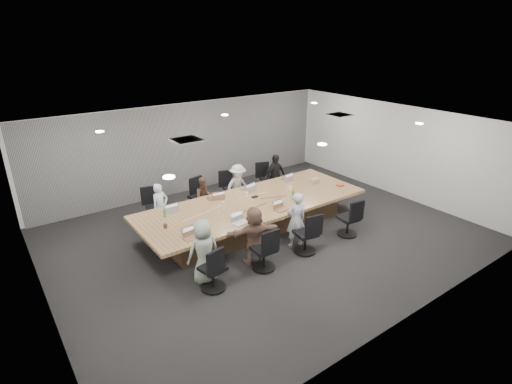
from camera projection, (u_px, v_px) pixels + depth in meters
floor at (265, 235)px, 10.12m from camera, size 10.00×8.00×0.00m
ceiling at (266, 126)px, 9.07m from camera, size 10.00×8.00×0.00m
wall_back at (190, 147)px, 12.61m from camera, size 10.00×0.00×2.80m
wall_front at (411, 253)px, 6.59m from camera, size 10.00×0.00×2.80m
wall_left at (35, 244)px, 6.89m from camera, size 0.00×8.00×2.80m
wall_right at (395, 150)px, 12.30m from camera, size 0.00×8.00×2.80m
curtain at (191, 148)px, 12.55m from camera, size 9.80×0.04×2.80m
conference_table at (254, 214)px, 10.35m from camera, size 6.00×2.20×0.74m
chair_0 at (156, 210)px, 10.55m from camera, size 0.68×0.68×0.84m
chair_1 at (199, 199)px, 11.25m from camera, size 0.63×0.63×0.80m
chair_2 at (232, 191)px, 11.84m from camera, size 0.67×0.67×0.80m
chair_3 at (268, 182)px, 12.58m from camera, size 0.68×0.68×0.80m
chair_4 at (213, 272)px, 7.88m from camera, size 0.63×0.63×0.79m
chair_5 at (264, 252)px, 8.55m from camera, size 0.56×0.56×0.80m
chair_6 at (306, 237)px, 9.21m from camera, size 0.63×0.63×0.81m
chair_7 at (348, 221)px, 9.99m from camera, size 0.58×0.58×0.78m
person_0 at (161, 207)px, 10.21m from camera, size 0.52×0.40×1.25m
laptop_0 at (169, 210)px, 9.75m from camera, size 0.35×0.24×0.02m
person_1 at (205, 197)px, 10.92m from camera, size 0.64×0.54×1.16m
laptop_1 at (214, 198)px, 10.44m from camera, size 0.40×0.32×0.02m
person_2 at (238, 186)px, 11.48m from camera, size 0.90×0.60×1.31m
laptop_2 at (249, 189)px, 11.03m from camera, size 0.39×0.31×0.02m
person_3 at (275, 176)px, 12.20m from camera, size 0.84×0.43×1.38m
laptop_3 at (286, 179)px, 11.77m from camera, size 0.33×0.25×0.02m
person_4 at (204, 251)px, 8.03m from camera, size 0.70×0.49×1.38m
laptop_4 at (191, 238)px, 8.42m from camera, size 0.33×0.24×0.02m
person_5 at (254, 235)px, 8.72m from camera, size 1.29×0.70×1.33m
laptop_5 at (240, 223)px, 9.10m from camera, size 0.37×0.28×0.02m
person_6 at (296, 220)px, 9.36m from camera, size 0.57×0.44×1.38m
laptop_6 at (281, 210)px, 9.75m from camera, size 0.35×0.26×0.02m
bottle_green_left at (165, 213)px, 9.36m from camera, size 0.07×0.07×0.22m
bottle_green_right at (293, 195)px, 10.33m from camera, size 0.08×0.08×0.24m
bottle_clear at (223, 206)px, 9.71m from camera, size 0.09×0.09×0.23m
cup_white_far at (246, 194)px, 10.60m from camera, size 0.09×0.09×0.10m
cup_white_near at (290, 188)px, 11.01m from camera, size 0.11×0.11×0.10m
mug_brown at (165, 226)px, 8.85m from camera, size 0.10×0.10×0.11m
mic_left at (251, 212)px, 9.64m from camera, size 0.14×0.09×0.03m
mic_right at (255, 197)px, 10.50m from camera, size 0.17×0.12×0.03m
stapler at (280, 201)px, 10.21m from camera, size 0.16×0.09×0.06m
canvas_bag at (315, 181)px, 11.47m from camera, size 0.26×0.16×0.14m
snack_packet at (340, 185)px, 11.27m from camera, size 0.21×0.16×0.04m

